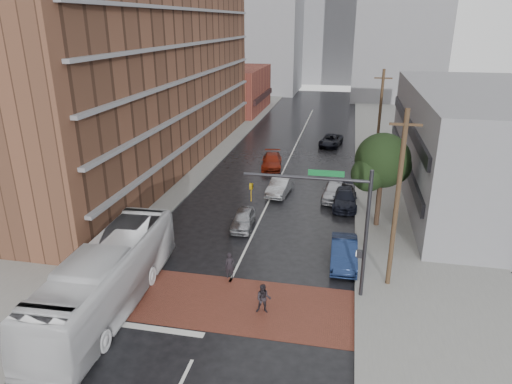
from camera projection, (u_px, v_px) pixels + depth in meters
The scene contains 23 objects.
ground at pixel (217, 308), 23.73m from camera, with size 160.00×160.00×0.00m, color black.
crosswalk at pixel (220, 302), 24.18m from camera, with size 14.00×5.00×0.02m, color brown.
sidewalk_west at pixel (179, 160), 48.79m from camera, with size 9.00×90.00×0.15m, color gray.
sidewalk_east at pixel (402, 173), 44.47m from camera, with size 9.00×90.00×0.15m, color gray.
apartment_block at pixel (142, 21), 43.45m from camera, with size 10.00×44.00×28.00m, color brown.
storefront_west at pixel (238, 90), 74.28m from camera, with size 8.00×16.00×7.00m, color brown.
building_east at pixel (477, 144), 37.39m from camera, with size 11.00×26.00×9.00m, color gray.
distant_tower_west at pixel (256, 11), 92.28m from camera, with size 18.00×16.00×32.00m, color gray.
distant_tower_center at pixel (329, 30), 106.64m from camera, with size 12.00×10.00×24.00m, color gray.
street_tree at pixel (382, 164), 31.50m from camera, with size 4.20×4.10×6.90m.
signal_mast at pixel (339, 215), 23.26m from camera, with size 6.50×0.30×7.20m.
utility_pole_near at pixel (397, 201), 23.94m from camera, with size 1.60×0.26×10.00m.
utility_pole_far at pixel (379, 123), 42.28m from camera, with size 1.60×0.26×10.00m.
transit_bus at pixel (107, 278), 23.24m from camera, with size 2.89×12.36×3.44m, color silver.
pedestrian_a at pixel (230, 266), 26.22m from camera, with size 0.58×0.38×1.59m, color black.
pedestrian_b at pixel (263, 299), 23.07m from camera, with size 0.78×0.61×1.61m, color black.
car_travel_a at pixel (243, 219), 32.77m from camera, with size 1.52×3.77×1.28m, color #95969B.
car_travel_b at pixel (280, 186), 39.14m from camera, with size 1.54×4.41×1.45m, color #A3A6AB.
car_travel_c at pixel (272, 161), 46.17m from camera, with size 1.94×4.78×1.39m, color maroon.
suv_travel at pixel (331, 140), 54.34m from camera, with size 2.21×4.80×1.33m, color black.
car_parked_near at pixel (344, 253), 27.80m from camera, with size 1.57×4.50×1.48m, color #142347.
car_parked_mid at pixel (345, 198), 36.53m from camera, with size 1.91×4.69×1.36m, color black.
car_parked_far at pixel (335, 190), 38.02m from camera, with size 1.84×4.58×1.56m, color #ABACB3.
Camera 1 is at (6.00, -19.28, 13.98)m, focal length 32.00 mm.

